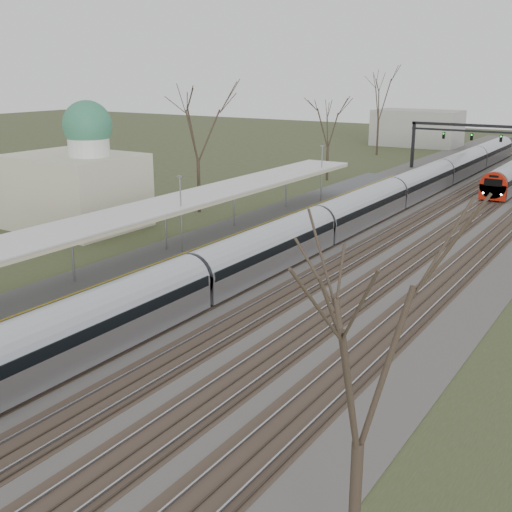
% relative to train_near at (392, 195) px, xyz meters
% --- Properties ---
extents(track_bed, '(24.00, 160.00, 0.22)m').
position_rel_train_near_xyz_m(track_bed, '(2.76, -3.22, -1.42)').
color(track_bed, '#474442').
rests_on(track_bed, ground).
extents(platform, '(3.50, 69.00, 1.00)m').
position_rel_train_near_xyz_m(platform, '(-6.55, -20.72, -0.98)').
color(platform, '#9E9B93').
rests_on(platform, ground).
extents(canopy, '(4.10, 50.00, 3.11)m').
position_rel_train_near_xyz_m(canopy, '(-6.55, -25.23, 2.45)').
color(canopy, slate).
rests_on(canopy, platform).
extents(dome_building, '(10.00, 8.00, 10.30)m').
position_rel_train_near_xyz_m(dome_building, '(-19.21, -20.22, 2.24)').
color(dome_building, beige).
rests_on(dome_building, ground).
extents(signal_gantry, '(21.00, 0.59, 6.08)m').
position_rel_train_near_xyz_m(signal_gantry, '(2.79, 26.77, 3.43)').
color(signal_gantry, black).
rests_on(signal_gantry, ground).
extents(tree_west_far, '(5.50, 5.50, 11.33)m').
position_rel_train_near_xyz_m(tree_west_far, '(-14.50, -10.22, 6.54)').
color(tree_west_far, '#2D231C').
rests_on(tree_west_far, ground).
extents(tree_east_near, '(4.50, 4.50, 9.27)m').
position_rel_train_near_xyz_m(tree_east_near, '(15.50, -43.22, 5.08)').
color(tree_east_near, '#2D231C').
rests_on(tree_east_near, ground).
extents(train_near, '(2.62, 90.21, 3.05)m').
position_rel_train_near_xyz_m(train_near, '(0.00, 0.00, 0.00)').
color(train_near, '#A8AAB2').
rests_on(train_near, ground).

